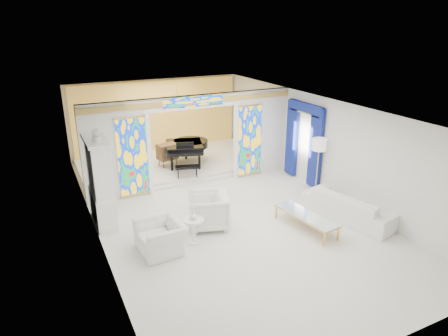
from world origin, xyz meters
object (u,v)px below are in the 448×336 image
coffee_table (306,216)px  tv_console (167,152)px  sofa (350,206)px  armchair_right (208,211)px  grand_piano (187,146)px  armchair_left (161,237)px  china_cabinet (100,183)px

coffee_table → tv_console: (-1.84, 5.83, 0.32)m
sofa → tv_console: size_ratio=3.19×
sofa → coffee_table: bearing=74.5°
armchair_right → sofa: armchair_right is taller
coffee_table → grand_piano: bearing=100.8°
armchair_left → tv_console: (1.90, 5.17, 0.34)m
coffee_table → china_cabinet: bearing=150.1°
sofa → coffee_table: 1.47m
armchair_right → grand_piano: grand_piano is taller
armchair_left → grand_piano: size_ratio=0.44×
china_cabinet → armchair_left: (0.96, -2.05, -0.80)m
armchair_right → grand_piano: bearing=-176.5°
armchair_left → tv_console: tv_console is taller
china_cabinet → coffee_table: size_ratio=1.39×
armchair_right → coffee_table: 2.57m
china_cabinet → armchair_right: 2.95m
grand_piano → china_cabinet: bearing=-123.1°
coffee_table → tv_console: size_ratio=2.43×
sofa → tv_console: tv_console is taller
tv_console → armchair_right: bearing=-106.3°
china_cabinet → tv_console: 4.26m
china_cabinet → sofa: bearing=-24.0°
tv_console → grand_piano: bearing=-17.6°
armchair_left → coffee_table: (3.74, -0.66, 0.02)m
china_cabinet → armchair_left: size_ratio=2.40×
china_cabinet → armchair_right: china_cabinet is taller
coffee_table → grand_piano: 5.87m
armchair_left → coffee_table: 3.80m
armchair_right → china_cabinet: bearing=-102.8°
coffee_table → tv_console: tv_console is taller
armchair_left → tv_console: size_ratio=1.40×
armchair_left → tv_console: 5.52m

